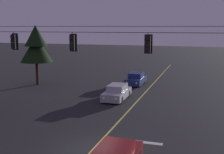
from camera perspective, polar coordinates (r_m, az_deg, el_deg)
ground_plane at (r=16.60m, az=-3.83°, el=-14.14°), size 180.00×180.00×0.00m
lane_centre_stripe at (r=24.29m, az=3.59°, el=-6.27°), size 0.14×60.00×0.01m
stop_bar_paint at (r=17.80m, az=4.38°, el=-12.43°), size 3.40×0.36×0.01m
signal_span_assembly at (r=17.77m, az=-0.98°, el=1.18°), size 21.28×0.32×7.81m
traffic_light_leftmost at (r=20.64m, az=-18.73°, el=6.60°), size 0.48×0.41×1.22m
traffic_light_left_inner at (r=18.43m, az=-7.78°, el=6.69°), size 0.48×0.41×1.22m
traffic_light_centre at (r=16.95m, az=7.07°, el=6.44°), size 0.48×0.41×1.22m
car_oncoming_lead at (r=27.29m, az=0.97°, el=-3.05°), size 1.80×4.42×1.39m
car_oncoming_trailing at (r=34.45m, az=4.73°, el=-0.37°), size 1.80×4.42×1.39m
tree_verge_near at (r=34.80m, az=-14.69°, el=6.01°), size 3.69×3.69×6.94m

